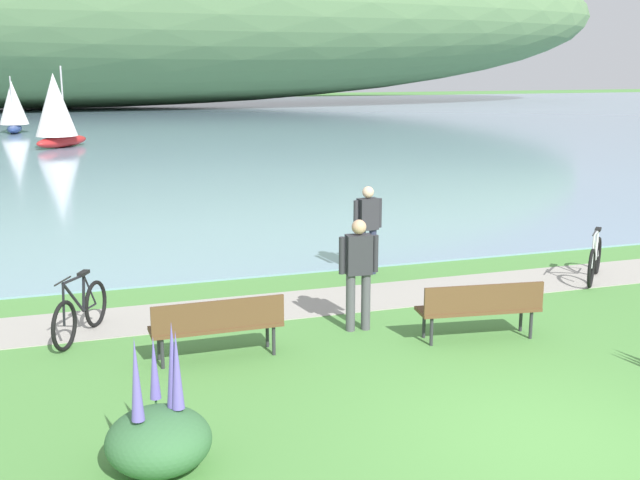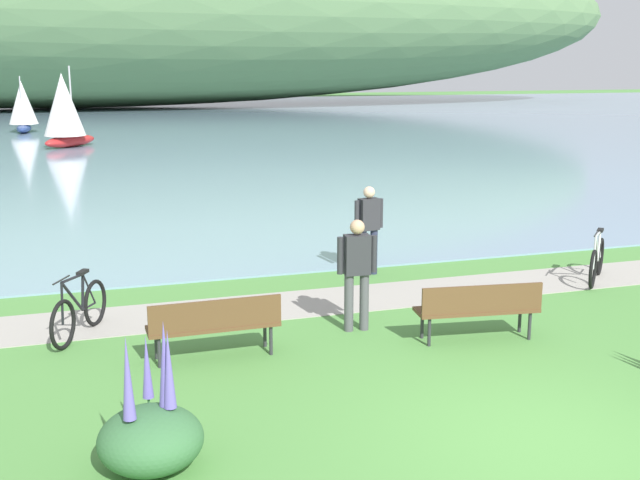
# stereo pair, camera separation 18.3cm
# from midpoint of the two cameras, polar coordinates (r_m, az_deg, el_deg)

# --- Properties ---
(ground_plane) EXTENTS (200.00, 200.00, 0.00)m
(ground_plane) POSITION_cam_midpoint_polar(r_m,az_deg,el_deg) (9.00, 16.53, -13.89)
(ground_plane) COLOR #518E42
(bay_water) EXTENTS (180.00, 80.00, 0.04)m
(bay_water) POSITION_cam_midpoint_polar(r_m,az_deg,el_deg) (54.31, -12.70, 8.22)
(bay_water) COLOR #7A99B2
(bay_water) RESTS_ON ground
(distant_hillside) EXTENTS (111.63, 28.00, 17.97)m
(distant_hillside) POSITION_cam_midpoint_polar(r_m,az_deg,el_deg) (76.36, -18.19, 15.88)
(distant_hillside) COLOR #567A4C
(distant_hillside) RESTS_ON bay_water
(shoreline_path) EXTENTS (60.00, 1.50, 0.01)m
(shoreline_path) POSITION_cam_midpoint_polar(r_m,az_deg,el_deg) (13.57, 3.47, -4.23)
(shoreline_path) COLOR #A39E93
(shoreline_path) RESTS_ON ground
(park_bench_near_camera) EXTENTS (1.81, 0.50, 0.88)m
(park_bench_near_camera) POSITION_cam_midpoint_polar(r_m,az_deg,el_deg) (10.77, -7.21, -5.98)
(park_bench_near_camera) COLOR brown
(park_bench_near_camera) RESTS_ON ground
(park_bench_further_along) EXTENTS (1.85, 0.71, 0.88)m
(park_bench_further_along) POSITION_cam_midpoint_polar(r_m,az_deg,el_deg) (11.61, 11.92, -4.76)
(park_bench_further_along) COLOR brown
(park_bench_further_along) RESTS_ON ground
(bicycle_leaning_near_bench) EXTENTS (1.26, 1.33, 1.01)m
(bicycle_leaning_near_bench) POSITION_cam_midpoint_polar(r_m,az_deg,el_deg) (15.38, 19.82, -1.43)
(bicycle_leaning_near_bench) COLOR black
(bicycle_leaning_near_bench) RESTS_ON ground
(bicycle_beside_path) EXTENTS (0.85, 1.61, 1.01)m
(bicycle_beside_path) POSITION_cam_midpoint_polar(r_m,az_deg,el_deg) (12.08, -16.70, -4.97)
(bicycle_beside_path) COLOR black
(bicycle_beside_path) RESTS_ON ground
(person_at_shoreline) EXTENTS (0.60, 0.28, 1.71)m
(person_at_shoreline) POSITION_cam_midpoint_polar(r_m,az_deg,el_deg) (14.86, 3.92, 1.12)
(person_at_shoreline) COLOR #282D47
(person_at_shoreline) RESTS_ON ground
(person_on_the_grass) EXTENTS (0.61, 0.25, 1.71)m
(person_on_the_grass) POSITION_cam_midpoint_polar(r_m,az_deg,el_deg) (11.71, 3.15, -2.03)
(person_on_the_grass) COLOR #4C4C51
(person_on_the_grass) RESTS_ON ground
(echium_bush_beside_closest) EXTENTS (1.05, 1.05, 1.51)m
(echium_bush_beside_closest) POSITION_cam_midpoint_polar(r_m,az_deg,el_deg) (8.13, -11.55, -13.71)
(echium_bush_beside_closest) COLOR #386B3D
(echium_bush_beside_closest) RESTS_ON ground
(sailboat_nearest_to_shore) EXTENTS (1.71, 2.80, 3.25)m
(sailboat_nearest_to_shore) POSITION_cam_midpoint_polar(r_m,az_deg,el_deg) (49.47, -20.74, 9.11)
(sailboat_nearest_to_shore) COLOR navy
(sailboat_nearest_to_shore) RESTS_ON bay_water
(sailboat_mid_bay) EXTENTS (3.01, 3.11, 3.84)m
(sailboat_mid_bay) POSITION_cam_midpoint_polar(r_m,az_deg,el_deg) (39.67, -18.00, 9.03)
(sailboat_mid_bay) COLOR #B22323
(sailboat_mid_bay) RESTS_ON bay_water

